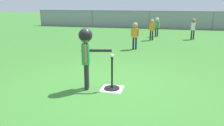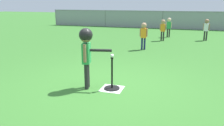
{
  "view_description": "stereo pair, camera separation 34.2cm",
  "coord_description": "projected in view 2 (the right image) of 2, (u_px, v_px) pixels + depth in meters",
  "views": [
    {
      "loc": [
        1.09,
        -4.43,
        1.73
      ],
      "look_at": [
        0.1,
        -0.17,
        0.55
      ],
      "focal_mm": 36.51,
      "sensor_mm": 36.0,
      "label": 1
    },
    {
      "loc": [
        1.42,
        -4.34,
        1.73
      ],
      "look_at": [
        0.1,
        -0.17,
        0.55
      ],
      "focal_mm": 36.51,
      "sensor_mm": 36.0,
      "label": 2
    }
  ],
  "objects": [
    {
      "name": "fielder_deep_center",
      "position": [
        206.0,
        27.0,
        10.31
      ],
      "size": [
        0.28,
        0.19,
        0.97
      ],
      "color": "#262626",
      "rests_on": "ground_plane"
    },
    {
      "name": "ground_plane",
      "position": [
        110.0,
        85.0,
        4.86
      ],
      "size": [
        60.0,
        60.0,
        0.0
      ],
      "primitive_type": "plane",
      "color": "#336B28"
    },
    {
      "name": "home_plate",
      "position": [
        112.0,
        89.0,
        4.68
      ],
      "size": [
        0.44,
        0.44,
        0.01
      ],
      "primitive_type": "cube",
      "color": "white",
      "rests_on": "ground_plane"
    },
    {
      "name": "fielder_deep_right",
      "position": [
        163.0,
        27.0,
        10.23
      ],
      "size": [
        0.28,
        0.19,
        0.96
      ],
      "color": "#262626",
      "rests_on": "ground_plane"
    },
    {
      "name": "fielder_deep_left",
      "position": [
        144.0,
        32.0,
        8.32
      ],
      "size": [
        0.3,
        0.2,
        1.0
      ],
      "color": "#191E4C",
      "rests_on": "ground_plane"
    },
    {
      "name": "batting_tee",
      "position": [
        112.0,
        84.0,
        4.65
      ],
      "size": [
        0.32,
        0.32,
        0.66
      ],
      "color": "black",
      "rests_on": "ground_plane"
    },
    {
      "name": "baseball_on_tee",
      "position": [
        112.0,
        56.0,
        4.5
      ],
      "size": [
        0.07,
        0.07,
        0.07
      ],
      "primitive_type": "sphere",
      "color": "white",
      "rests_on": "batting_tee"
    },
    {
      "name": "fielder_near_left",
      "position": [
        169.0,
        25.0,
        11.29
      ],
      "size": [
        0.28,
        0.19,
        0.96
      ],
      "color": "#262626",
      "rests_on": "ground_plane"
    },
    {
      "name": "batter_child",
      "position": [
        86.0,
        46.0,
        4.5
      ],
      "size": [
        0.64,
        0.35,
        1.24
      ],
      "color": "#262626",
      "rests_on": "ground_plane"
    },
    {
      "name": "outfield_fence",
      "position": [
        163.0,
        19.0,
        14.99
      ],
      "size": [
        16.06,
        0.06,
        1.15
      ],
      "color": "slate",
      "rests_on": "ground_plane"
    }
  ]
}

